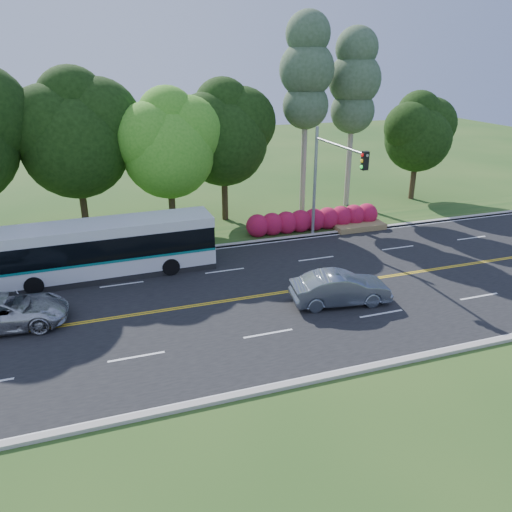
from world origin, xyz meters
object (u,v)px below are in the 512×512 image
object	(u,v)px
transit_bus	(106,250)
suv	(4,312)
sedan	(340,288)
traffic_signal	(329,171)

from	to	relation	value
transit_bus	suv	world-z (taller)	transit_bus
sedan	transit_bus	bearing A→B (deg)	64.12
sedan	suv	xyz separation A→B (m)	(-14.76, 2.62, -0.04)
traffic_signal	transit_bus	size ratio (longest dim) A/B	0.62
suv	sedan	bearing A→B (deg)	-96.12
traffic_signal	suv	bearing A→B (deg)	-164.98
traffic_signal	transit_bus	world-z (taller)	traffic_signal
sedan	suv	world-z (taller)	sedan
traffic_signal	sedan	distance (m)	8.76
traffic_signal	suv	size ratio (longest dim) A/B	1.33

